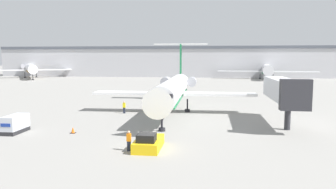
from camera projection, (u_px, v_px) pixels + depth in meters
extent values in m
plane|color=gray|center=(150.00, 149.00, 30.40)|extent=(600.00, 600.00, 0.00)
cube|color=#B2B2B7|center=(198.00, 63.00, 148.03)|extent=(180.00, 16.00, 12.32)
cube|color=#4C515B|center=(198.00, 48.00, 147.27)|extent=(180.00, 16.80, 1.20)
cylinder|color=white|center=(173.00, 90.00, 49.53)|extent=(3.55, 26.35, 3.30)
cone|color=white|center=(159.00, 102.00, 35.24)|extent=(3.32, 2.67, 3.30)
cube|color=black|center=(160.00, 96.00, 36.22)|extent=(2.81, 0.73, 0.44)
cone|color=white|center=(180.00, 82.00, 64.31)|extent=(3.00, 3.66, 2.97)
cube|color=#19723F|center=(173.00, 97.00, 49.65)|extent=(3.19, 23.72, 0.20)
cube|color=white|center=(220.00, 94.00, 50.09)|extent=(10.96, 3.06, 0.36)
cube|color=white|center=(129.00, 93.00, 51.73)|extent=(10.96, 3.06, 0.36)
cylinder|color=#ADADB7|center=(192.00, 82.00, 60.12)|extent=(1.73, 2.91, 1.71)
cylinder|color=#ADADB7|center=(166.00, 81.00, 60.68)|extent=(1.73, 2.91, 1.71)
cube|color=#19723F|center=(181.00, 59.00, 64.52)|extent=(0.26, 2.20, 5.80)
cube|color=white|center=(181.00, 44.00, 64.20)|extent=(10.46, 1.90, 0.20)
cylinder|color=black|center=(162.00, 123.00, 37.83)|extent=(0.24, 0.24, 2.03)
cylinder|color=black|center=(162.00, 129.00, 37.92)|extent=(0.80, 0.80, 0.40)
cylinder|color=black|center=(160.00, 105.00, 51.97)|extent=(0.24, 0.24, 2.03)
cylinder|color=black|center=(160.00, 110.00, 52.06)|extent=(0.80, 0.80, 0.40)
cylinder|color=black|center=(187.00, 105.00, 51.47)|extent=(0.24, 0.24, 2.03)
cylinder|color=black|center=(187.00, 110.00, 51.56)|extent=(0.80, 0.80, 0.40)
cube|color=yellow|center=(149.00, 144.00, 30.63)|extent=(2.34, 4.60, 0.93)
cube|color=black|center=(147.00, 138.00, 29.54)|extent=(1.64, 1.65, 0.70)
cube|color=black|center=(153.00, 139.00, 32.82)|extent=(2.11, 0.30, 0.56)
cube|color=#232326|center=(16.00, 131.00, 37.12)|extent=(1.60, 3.50, 0.45)
cube|color=#B7BCC6|center=(15.00, 122.00, 37.00)|extent=(1.60, 3.50, 1.57)
cube|color=navy|center=(5.00, 125.00, 35.26)|extent=(1.12, 0.04, 0.36)
cube|color=#232838|center=(129.00, 146.00, 29.87)|extent=(0.32, 0.20, 0.90)
cube|color=orange|center=(129.00, 137.00, 29.78)|extent=(0.40, 0.24, 0.71)
sphere|color=tan|center=(129.00, 132.00, 29.73)|extent=(0.26, 0.26, 0.26)
cube|color=#232838|center=(124.00, 110.00, 50.11)|extent=(0.32, 0.20, 0.89)
cube|color=yellow|center=(124.00, 105.00, 50.03)|extent=(0.40, 0.24, 0.71)
sphere|color=tan|center=(124.00, 102.00, 49.97)|extent=(0.26, 0.26, 0.26)
cube|color=black|center=(73.00, 133.00, 36.93)|extent=(0.56, 0.56, 0.04)
cone|color=orange|center=(73.00, 130.00, 36.89)|extent=(0.40, 0.40, 0.69)
cylinder|color=white|center=(267.00, 69.00, 130.17)|extent=(6.70, 22.19, 3.90)
cone|color=white|center=(268.00, 71.00, 118.16)|extent=(4.27, 3.60, 3.90)
cube|color=black|center=(268.00, 69.00, 119.28)|extent=(3.37, 1.12, 0.44)
cone|color=white|center=(266.00, 68.00, 142.74)|extent=(4.03, 4.71, 3.51)
cube|color=#19723F|center=(267.00, 73.00, 130.31)|extent=(6.03, 19.97, 0.20)
cube|color=white|center=(295.00, 72.00, 128.62)|extent=(17.84, 5.46, 0.36)
cube|color=white|center=(239.00, 71.00, 134.02)|extent=(17.84, 5.46, 0.36)
cylinder|color=#ADADB7|center=(273.00, 68.00, 138.23)|extent=(2.37, 3.23, 2.00)
cylinder|color=#ADADB7|center=(259.00, 68.00, 139.66)|extent=(2.37, 3.23, 2.00)
cube|color=#19723F|center=(266.00, 58.00, 143.07)|extent=(0.52, 2.21, 5.00)
cube|color=white|center=(266.00, 52.00, 142.79)|extent=(9.16, 2.95, 0.20)
cylinder|color=black|center=(268.00, 78.00, 120.94)|extent=(0.24, 0.24, 1.89)
cylinder|color=black|center=(268.00, 80.00, 121.02)|extent=(0.80, 0.80, 0.40)
cylinder|color=black|center=(260.00, 76.00, 132.76)|extent=(0.24, 0.24, 1.89)
cylinder|color=black|center=(260.00, 78.00, 132.84)|extent=(0.80, 0.80, 0.40)
cylinder|color=black|center=(273.00, 77.00, 131.48)|extent=(0.24, 0.24, 1.89)
cylinder|color=black|center=(273.00, 78.00, 131.56)|extent=(0.80, 0.80, 0.40)
cylinder|color=white|center=(31.00, 68.00, 138.32)|extent=(20.33, 29.25, 3.50)
cone|color=white|center=(33.00, 70.00, 122.48)|extent=(4.45, 4.24, 3.50)
cube|color=black|center=(33.00, 68.00, 123.42)|extent=(2.89, 2.18, 0.44)
cone|color=white|center=(29.00, 67.00, 154.62)|extent=(4.72, 4.94, 3.15)
cube|color=orange|center=(31.00, 71.00, 138.44)|extent=(18.30, 26.33, 0.20)
cube|color=white|center=(53.00, 70.00, 143.79)|extent=(14.45, 10.79, 0.36)
cube|color=white|center=(6.00, 70.00, 135.93)|extent=(14.45, 10.79, 0.36)
cylinder|color=#ADADB7|center=(35.00, 66.00, 151.63)|extent=(3.30, 3.60, 2.00)
cylinder|color=#ADADB7|center=(23.00, 66.00, 149.39)|extent=(3.30, 3.60, 2.00)
cube|color=orange|center=(28.00, 58.00, 154.84)|extent=(1.38, 1.99, 5.00)
cube|color=white|center=(28.00, 53.00, 154.56)|extent=(8.56, 6.34, 0.20)
cylinder|color=black|center=(33.00, 77.00, 124.96)|extent=(0.24, 0.24, 2.35)
cylinder|color=black|center=(33.00, 80.00, 125.07)|extent=(0.80, 0.80, 0.40)
cylinder|color=black|center=(25.00, 75.00, 139.68)|extent=(0.24, 0.24, 2.35)
cylinder|color=black|center=(25.00, 77.00, 139.79)|extent=(0.80, 0.80, 0.40)
cylinder|color=black|center=(36.00, 75.00, 141.60)|extent=(0.24, 0.24, 2.35)
cylinder|color=black|center=(36.00, 77.00, 141.71)|extent=(0.80, 0.80, 0.40)
cylinder|color=#2D2D33|center=(288.00, 116.00, 38.52)|extent=(0.70, 0.70, 3.20)
cube|color=silver|center=(282.00, 89.00, 41.87)|extent=(2.60, 12.44, 2.60)
cube|color=#2D2D33|center=(295.00, 95.00, 35.15)|extent=(3.20, 1.20, 3.38)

